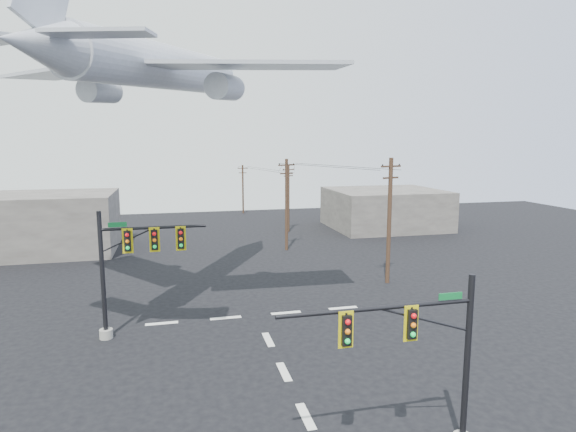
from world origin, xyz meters
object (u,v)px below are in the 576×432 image
object	(u,v)px
utility_pole_c	(288,197)
utility_pole_d	(243,188)
utility_pole_b	(287,203)
utility_pole_a	(389,219)
airliner	(162,68)
signal_mast_far	(129,267)
signal_mast_near	(428,360)

from	to	relation	value
utility_pole_c	utility_pole_d	bearing A→B (deg)	78.31
utility_pole_b	utility_pole_c	xyz separation A→B (m)	(2.62, 10.00, -0.61)
utility_pole_b	utility_pole_d	xyz separation A→B (m)	(-0.70, 26.60, -0.99)
utility_pole_a	airliner	xyz separation A→B (m)	(-16.94, -2.07, 10.64)
utility_pole_d	utility_pole_c	bearing A→B (deg)	-65.89
utility_pole_a	utility_pole_d	distance (m)	40.40
signal_mast_far	utility_pole_a	size ratio (longest dim) A/B	0.74
utility_pole_d	airliner	size ratio (longest dim) A/B	0.32
utility_pole_a	utility_pole_b	xyz separation A→B (m)	(-5.17, 13.36, -0.27)
signal_mast_near	utility_pole_c	distance (m)	43.83
utility_pole_b	signal_mast_far	bearing A→B (deg)	-143.87
signal_mast_far	utility_pole_c	distance (m)	34.13
signal_mast_near	utility_pole_a	xyz separation A→B (m)	(7.97, 20.13, 1.62)
signal_mast_far	utility_pole_a	world-z (taller)	utility_pole_a
utility_pole_c	airliner	xyz separation A→B (m)	(-14.39, -25.43, 11.52)
signal_mast_near	utility_pole_a	size ratio (longest dim) A/B	0.74
utility_pole_d	airliner	distance (m)	45.06
utility_pole_c	airliner	world-z (taller)	airliner
utility_pole_d	utility_pole_b	bearing A→B (deg)	-75.67
utility_pole_a	utility_pole_b	distance (m)	14.32
utility_pole_c	airliner	size ratio (longest dim) A/B	0.35
signal_mast_far	utility_pole_b	xyz separation A→B (m)	(13.98, 19.82, 0.80)
airliner	utility_pole_c	bearing A→B (deg)	-1.24
utility_pole_a	utility_pole_d	bearing A→B (deg)	79.65
utility_pole_c	signal_mast_far	bearing A→B (deg)	-142.09
signal_mast_near	utility_pole_d	bearing A→B (deg)	87.99
signal_mast_far	utility_pole_d	xyz separation A→B (m)	(13.28, 46.42, -0.19)
signal_mast_far	utility_pole_c	xyz separation A→B (m)	(16.60, 29.82, 0.19)
utility_pole_d	utility_pole_a	bearing A→B (deg)	-68.83
signal_mast_far	utility_pole_d	world-z (taller)	utility_pole_d
utility_pole_a	airliner	distance (m)	20.11
signal_mast_far	airliner	world-z (taller)	airliner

